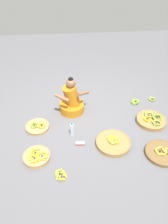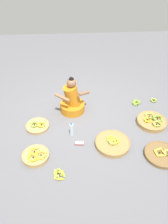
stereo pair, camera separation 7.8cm
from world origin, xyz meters
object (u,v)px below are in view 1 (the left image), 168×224
banana_basket_back_right (162,153)px  packet_carton_stack (80,143)px  loose_bananas_near_vendor (152,99)px  loose_bananas_front_right (61,174)px  banana_basket_mid_right (37,127)px  banana_basket_front_center (151,120)px  banana_basket_back_center (113,143)px  vendor_woman_front (72,101)px  banana_basket_mid_left (37,157)px  water_bottle (72,130)px  loose_bananas_front_left (135,102)px

banana_basket_back_right → packet_carton_stack: size_ratio=3.53×
loose_bananas_near_vendor → loose_bananas_front_right: bearing=-138.8°
banana_basket_mid_right → packet_carton_stack: size_ratio=2.78×
banana_basket_front_center → banana_basket_back_right: banana_basket_front_center is taller
banana_basket_back_center → loose_bananas_front_right: size_ratio=2.60×
vendor_woman_front → banana_basket_back_center: (0.70, -1.05, -0.21)m
packet_carton_stack → banana_basket_mid_left: bearing=-160.9°
banana_basket_front_center → banana_basket_back_center: (-0.88, -0.53, -0.00)m
banana_basket_back_center → loose_bananas_near_vendor: banana_basket_back_center is taller
vendor_woman_front → water_bottle: 0.75m
banana_basket_back_center → loose_bananas_front_right: banana_basket_back_center is taller
banana_basket_back_center → loose_bananas_near_vendor: (1.16, 1.27, -0.03)m
loose_bananas_front_left → banana_basket_mid_right: bearing=-163.3°
banana_basket_back_center → loose_bananas_near_vendor: bearing=47.7°
banana_basket_mid_left → loose_bananas_near_vendor: bearing=30.6°
banana_basket_mid_right → water_bottle: size_ratio=1.61×
water_bottle → banana_basket_front_center: bearing=7.5°
water_bottle → packet_carton_stack: water_bottle is taller
banana_basket_front_center → loose_bananas_front_left: 0.69m
loose_bananas_front_left → loose_bananas_near_vendor: loose_bananas_front_left is taller
loose_bananas_near_vendor → water_bottle: water_bottle is taller
vendor_woman_front → loose_bananas_near_vendor: 1.88m
vendor_woman_front → loose_bananas_front_right: (-0.26, -1.62, -0.24)m
banana_basket_mid_left → loose_bananas_near_vendor: banana_basket_mid_left is taller
loose_bananas_front_right → loose_bananas_front_left: 2.45m
banana_basket_mid_left → banana_basket_back_right: size_ratio=0.79×
banana_basket_back_center → loose_bananas_front_left: (0.74, 1.20, -0.02)m
banana_basket_front_center → loose_bananas_front_right: 2.14m
banana_basket_mid_left → banana_basket_mid_right: bearing=93.6°
banana_basket_mid_left → loose_bananas_front_left: size_ratio=2.05×
water_bottle → packet_carton_stack: size_ratio=1.73×
banana_basket_mid_left → packet_carton_stack: size_ratio=2.79×
banana_basket_front_center → banana_basket_back_right: size_ratio=1.00×
water_bottle → banana_basket_back_center: bearing=-23.4°
banana_basket_front_center → loose_bananas_front_right: banana_basket_front_center is taller
banana_basket_front_center → banana_basket_back_right: (-0.08, -0.83, -0.02)m
vendor_woman_front → packet_carton_stack: bearing=-84.0°
banana_basket_back_center → loose_bananas_near_vendor: size_ratio=3.63×
banana_basket_mid_right → loose_bananas_front_right: (0.45, -1.14, -0.01)m
vendor_woman_front → banana_basket_mid_left: (-0.65, -1.26, -0.21)m
banana_basket_back_right → loose_bananas_front_right: banana_basket_back_right is taller
banana_basket_front_center → loose_bananas_front_left: banana_basket_front_center is taller
banana_basket_front_center → water_bottle: 1.63m
banana_basket_back_right → water_bottle: (-1.53, 0.62, 0.09)m
banana_basket_front_center → vendor_woman_front: bearing=161.7°
vendor_woman_front → banana_basket_mid_right: bearing=-145.1°
banana_basket_mid_right → banana_basket_back_right: bearing=-21.4°
loose_bananas_near_vendor → water_bottle: size_ratio=0.60×
banana_basket_mid_left → banana_basket_mid_right: banana_basket_mid_left is taller
banana_basket_front_center → loose_bananas_front_left: size_ratio=2.60×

